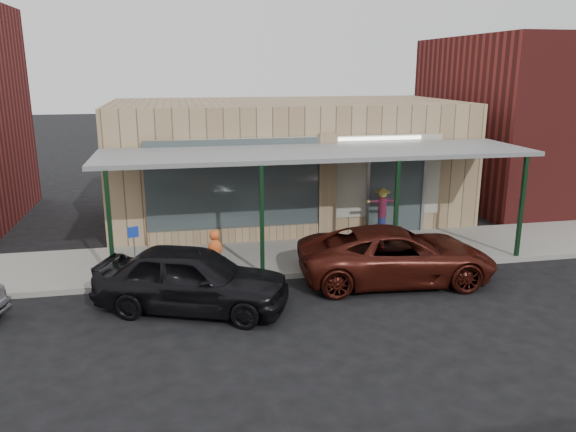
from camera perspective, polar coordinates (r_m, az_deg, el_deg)
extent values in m
plane|color=black|center=(13.16, 6.74, -9.12)|extent=(120.00, 120.00, 0.00)
cube|color=gray|center=(16.36, 2.88, -3.90)|extent=(40.00, 3.20, 0.15)
cube|color=tan|center=(20.24, -0.23, 5.67)|extent=(12.00, 6.00, 4.20)
cube|color=#445053|center=(16.89, -5.52, 3.07)|extent=(5.20, 0.06, 2.80)
cube|color=#445053|center=(18.35, 10.85, 2.54)|extent=(1.80, 0.06, 2.80)
cube|color=tan|center=(17.50, 3.97, 2.85)|extent=(0.55, 0.30, 3.40)
cube|color=tan|center=(17.32, -5.41, -1.92)|extent=(5.20, 0.30, 0.50)
cube|color=#ACA998|center=(17.34, 1.69, 3.78)|extent=(9.00, 0.02, 2.60)
cube|color=white|center=(17.12, 1.75, 7.70)|extent=(7.50, 0.03, 0.10)
cube|color=slate|center=(15.66, 3.02, 6.47)|extent=(12.00, 3.00, 0.12)
cube|color=black|center=(14.18, -17.62, -1.31)|extent=(0.10, 0.10, 2.95)
cube|color=black|center=(14.22, -2.67, -0.56)|extent=(0.10, 0.10, 2.95)
cube|color=black|center=(15.16, 10.90, 0.16)|extent=(0.10, 0.10, 2.95)
cube|color=black|center=(16.89, 22.62, 0.77)|extent=(0.10, 0.10, 2.95)
cylinder|color=#533621|center=(17.57, 9.45, -1.76)|extent=(0.70, 0.70, 0.43)
cylinder|color=navy|center=(17.47, 9.50, -0.57)|extent=(0.26, 0.26, 0.32)
cylinder|color=maroon|center=(17.35, 9.56, 0.88)|extent=(0.28, 0.28, 0.59)
sphere|color=gold|center=(17.26, 9.62, 2.20)|extent=(0.24, 0.24, 0.24)
cone|color=gold|center=(17.23, 9.64, 2.66)|extent=(0.39, 0.39, 0.15)
cylinder|color=#533621|center=(16.77, 7.75, -2.60)|extent=(0.64, 0.64, 0.38)
ellipsoid|color=#FF5310|center=(16.68, 7.78, -1.58)|extent=(0.30, 0.30, 0.25)
cylinder|color=#4C471E|center=(16.64, 7.80, -1.11)|extent=(0.04, 0.04, 0.06)
cylinder|color=gray|center=(14.73, -15.28, -4.08)|extent=(0.04, 0.04, 1.06)
cube|color=#193AC0|center=(14.53, -15.46, -1.59)|extent=(0.26, 0.12, 0.28)
imported|color=black|center=(12.84, -9.71, -6.28)|extent=(4.70, 3.21, 1.48)
ellipsoid|color=orange|center=(13.59, -7.41, -3.26)|extent=(0.34, 0.28, 0.44)
sphere|color=orange|center=(13.54, -7.47, -1.98)|extent=(0.25, 0.25, 0.25)
cylinder|color=#1B7C32|center=(13.53, -7.43, -2.56)|extent=(0.17, 0.17, 0.02)
imported|color=#42130D|center=(14.62, 10.97, -3.89)|extent=(5.18, 2.71, 1.39)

